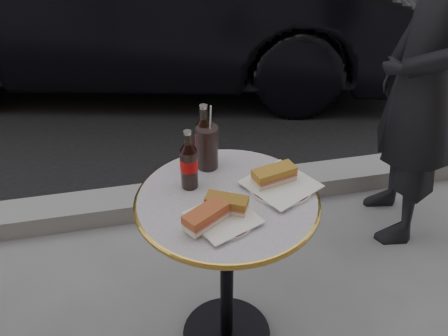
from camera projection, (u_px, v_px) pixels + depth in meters
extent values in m
plane|color=slate|center=(227.00, 336.00, 2.07)|extent=(80.00, 80.00, 0.00)
cube|color=gray|center=(192.00, 196.00, 2.77)|extent=(40.00, 0.20, 0.12)
cylinder|color=silver|center=(223.00, 219.00, 1.56)|extent=(0.24, 0.24, 0.01)
cylinder|color=white|center=(281.00, 186.00, 1.70)|extent=(0.28, 0.28, 0.01)
cube|color=#B4542D|center=(206.00, 217.00, 1.52)|extent=(0.16, 0.14, 0.05)
cube|color=olive|center=(227.00, 204.00, 1.58)|extent=(0.15, 0.12, 0.05)
cube|color=#B17C2D|center=(274.00, 176.00, 1.70)|extent=(0.16, 0.10, 0.05)
cylinder|color=black|center=(207.00, 147.00, 1.76)|extent=(0.10, 0.10, 0.16)
imported|color=black|center=(422.00, 84.00, 2.21)|extent=(0.48, 0.64, 1.60)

